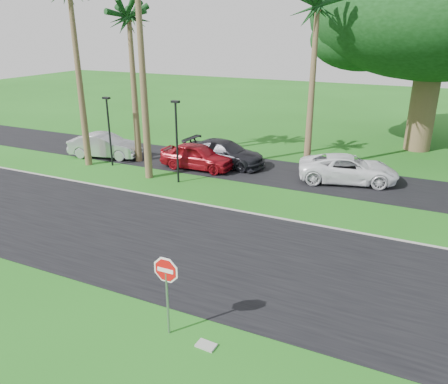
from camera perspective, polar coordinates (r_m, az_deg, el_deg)
The scene contains 15 objects.
ground at distance 15.76m, azimuth -2.89°, elevation -11.21°, with size 120.00×120.00×0.00m, color #1E5916.
road at distance 17.30m, azimuth 0.23°, elevation -8.01°, with size 120.00×8.00×0.02m, color black.
parking_strip at distance 26.43m, azimuth 9.84°, elevation 2.10°, with size 120.00×5.00×0.02m, color black.
curb at distance 20.66m, azimuth 4.96°, elevation -3.02°, with size 120.00×0.12×0.06m, color gray.
stop_sign_near at distance 12.42m, azimuth -7.53°, elevation -11.35°, with size 1.05×0.07×2.62m.
palm_left_mid at distance 28.33m, azimuth -12.30°, elevation 21.03°, with size 5.00×5.00×10.00m.
palm_center at distance 26.55m, azimuth 12.09°, elevation 22.14°, with size 5.00×5.00×10.50m.
canopy_tree at distance 33.77m, azimuth 26.11°, elevation 19.87°, with size 16.50×16.50×13.12m.
streetlight_left at distance 28.38m, azimuth -14.79°, elevation 8.22°, with size 0.45×0.25×4.34m.
streetlight_right at distance 24.41m, azimuth -6.19°, elevation 7.18°, with size 0.45×0.25×4.64m.
car_silver at distance 30.74m, azimuth -15.29°, elevation 5.84°, with size 1.69×4.83×1.59m, color #ADAFB4.
car_red at distance 27.25m, azimuth -3.47°, elevation 4.68°, with size 1.89×4.69×1.60m, color maroon.
car_dark at distance 27.94m, azimuth 0.07°, elevation 5.08°, with size 2.18×5.37×1.56m, color black.
car_minivan at distance 25.81m, azimuth 15.90°, elevation 2.90°, with size 2.54×5.52×1.53m, color white.
utility_slab at distance 12.90m, azimuth -2.35°, elevation -19.37°, with size 0.55×0.35×0.06m, color gray.
Camera 1 is at (6.36, -11.76, 8.35)m, focal length 35.00 mm.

